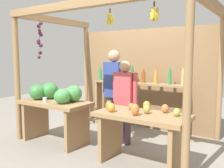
# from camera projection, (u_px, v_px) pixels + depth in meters

# --- Properties ---
(ground_plane) EXTENTS (12.00, 12.00, 0.00)m
(ground_plane) POSITION_uv_depth(u_px,v_px,m) (118.00, 139.00, 4.62)
(ground_plane) COLOR gray
(ground_plane) RESTS_ON ground
(market_stall) EXTENTS (3.23, 2.09, 2.35)m
(market_stall) POSITION_uv_depth(u_px,v_px,m) (130.00, 65.00, 4.84)
(market_stall) COLOR #99754C
(market_stall) RESTS_ON ground
(fruit_counter_left) EXTENTS (1.31, 0.67, 1.05)m
(fruit_counter_left) POSITION_uv_depth(u_px,v_px,m) (55.00, 103.00, 4.42)
(fruit_counter_left) COLOR #99754C
(fruit_counter_left) RESTS_ON ground
(fruit_counter_right) EXTENTS (1.31, 0.65, 0.91)m
(fruit_counter_right) POSITION_uv_depth(u_px,v_px,m) (141.00, 126.00, 3.48)
(fruit_counter_right) COLOR #99754C
(fruit_counter_right) RESTS_ON ground
(bottle_shelf_unit) EXTENTS (2.07, 0.22, 1.35)m
(bottle_shelf_unit) POSITION_uv_depth(u_px,v_px,m) (137.00, 91.00, 5.13)
(bottle_shelf_unit) COLOR #99754C
(bottle_shelf_unit) RESTS_ON ground
(vendor_man) EXTENTS (0.48, 0.22, 1.66)m
(vendor_man) POSITION_uv_depth(u_px,v_px,m) (114.00, 85.00, 4.64)
(vendor_man) COLOR #4C4245
(vendor_man) RESTS_ON ground
(vendor_woman) EXTENTS (0.48, 0.20, 1.47)m
(vendor_woman) POSITION_uv_depth(u_px,v_px,m) (125.00, 95.00, 4.28)
(vendor_woman) COLOR #4E3944
(vendor_woman) RESTS_ON ground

